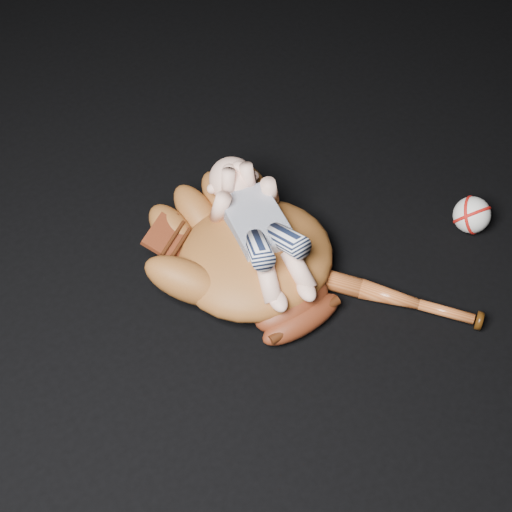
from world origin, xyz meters
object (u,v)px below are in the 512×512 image
at_px(baseball_bat, 373,292).
at_px(baseball, 472,215).
at_px(baseball_glove, 255,253).
at_px(newborn_baby, 262,229).

xyz_separation_m(baseball_bat, baseball, (0.29, 0.01, 0.02)).
height_order(baseball_glove, baseball_bat, baseball_glove).
relative_size(newborn_baby, baseball, 4.57).
bearing_deg(baseball, baseball_glove, 157.46).
distance_m(baseball_bat, baseball, 0.29).
relative_size(baseball_glove, newborn_baby, 1.26).
bearing_deg(baseball_glove, baseball_bat, -49.13).
bearing_deg(baseball_bat, newborn_baby, 123.15).
xyz_separation_m(baseball_glove, baseball_bat, (0.15, -0.19, -0.05)).
bearing_deg(newborn_baby, baseball_glove, -152.46).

